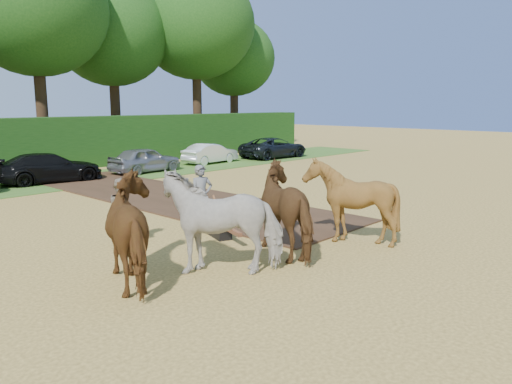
% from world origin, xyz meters
% --- Properties ---
extents(ground, '(120.00, 120.00, 0.00)m').
position_xyz_m(ground, '(0.00, 0.00, 0.00)').
color(ground, gold).
rests_on(ground, ground).
extents(earth_strip, '(4.50, 17.00, 0.05)m').
position_xyz_m(earth_strip, '(1.50, 7.00, 0.03)').
color(earth_strip, '#472D1C').
rests_on(earth_strip, ground).
extents(grass_verge, '(50.00, 5.00, 0.03)m').
position_xyz_m(grass_verge, '(0.00, 14.00, 0.01)').
color(grass_verge, '#38601E').
rests_on(grass_verge, ground).
extents(hedgerow, '(46.00, 1.60, 3.00)m').
position_xyz_m(hedgerow, '(0.00, 18.50, 1.50)').
color(hedgerow, '#14380F').
rests_on(hedgerow, ground).
extents(spectator_near, '(0.99, 1.09, 1.83)m').
position_xyz_m(spectator_near, '(-3.51, 2.25, 0.92)').
color(spectator_near, '#B1A18B').
rests_on(spectator_near, ground).
extents(plough_team, '(8.07, 5.92, 2.32)m').
position_xyz_m(plough_team, '(-1.95, -1.23, 1.15)').
color(plough_team, brown).
rests_on(plough_team, ground).
extents(parked_cars, '(36.92, 3.33, 1.43)m').
position_xyz_m(parked_cars, '(0.45, 13.80, 0.71)').
color(parked_cars, '#B3B6BA').
rests_on(parked_cars, ground).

